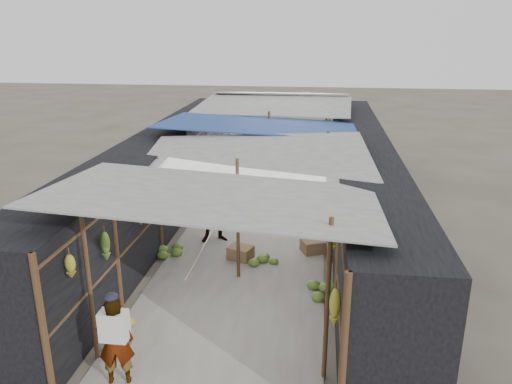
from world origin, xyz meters
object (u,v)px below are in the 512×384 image
at_px(vendor_elderly, 116,341).
at_px(vendor_seated, 301,171).
at_px(black_basin, 317,188).
at_px(shopper_blue, 217,209).
at_px(crate_near, 241,253).

relative_size(vendor_elderly, vendor_seated, 1.76).
relative_size(black_basin, vendor_seated, 0.73).
bearing_deg(vendor_elderly, shopper_blue, -108.69).
height_order(crate_near, vendor_elderly, vendor_elderly).
distance_m(crate_near, shopper_blue, 1.37).
distance_m(black_basin, vendor_seated, 1.08).
height_order(black_basin, vendor_elderly, vendor_elderly).
distance_m(crate_near, vendor_seated, 6.29).
height_order(crate_near, shopper_blue, shopper_blue).
height_order(vendor_elderly, vendor_seated, vendor_elderly).
distance_m(vendor_elderly, vendor_seated, 10.80).
bearing_deg(crate_near, shopper_blue, 146.91).
distance_m(black_basin, shopper_blue, 5.05).
bearing_deg(shopper_blue, vendor_elderly, -111.01).
xyz_separation_m(crate_near, black_basin, (1.67, 5.33, -0.07)).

